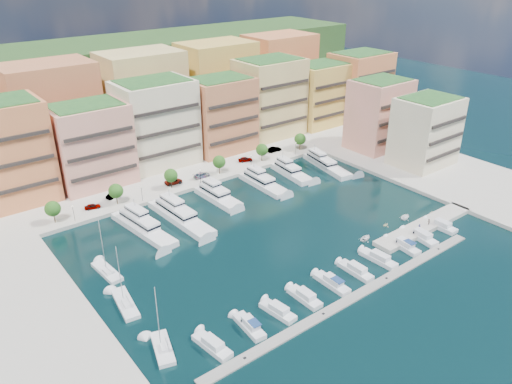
% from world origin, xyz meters
% --- Properties ---
extents(ground, '(400.00, 400.00, 0.00)m').
position_xyz_m(ground, '(0.00, 0.00, 0.00)').
color(ground, black).
rests_on(ground, ground).
extents(north_quay, '(220.00, 64.00, 2.00)m').
position_xyz_m(north_quay, '(0.00, 62.00, 0.00)').
color(north_quay, '#9E998E').
rests_on(north_quay, ground).
extents(east_quay, '(34.00, 76.00, 2.00)m').
position_xyz_m(east_quay, '(62.00, -8.00, 0.00)').
color(east_quay, '#9E998E').
rests_on(east_quay, ground).
extents(west_quay, '(34.00, 76.00, 2.00)m').
position_xyz_m(west_quay, '(-62.00, -8.00, 0.00)').
color(west_quay, '#9E998E').
rests_on(west_quay, ground).
extents(hillside, '(240.00, 40.00, 58.00)m').
position_xyz_m(hillside, '(0.00, 110.00, 0.00)').
color(hillside, '#1F3D18').
rests_on(hillside, ground).
extents(south_pontoon, '(72.00, 2.20, 0.35)m').
position_xyz_m(south_pontoon, '(-3.00, -30.00, 0.00)').
color(south_pontoon, gray).
rests_on(south_pontoon, ground).
extents(finger_pier, '(32.00, 5.00, 2.00)m').
position_xyz_m(finger_pier, '(30.00, -22.00, 0.00)').
color(finger_pier, '#9E998E').
rests_on(finger_pier, ground).
extents(apartment_1, '(20.00, 16.50, 26.80)m').
position_xyz_m(apartment_1, '(-44.00, 51.99, 14.31)').
color(apartment_1, '#D57947').
rests_on(apartment_1, north_quay).
extents(apartment_2, '(20.00, 15.50, 22.80)m').
position_xyz_m(apartment_2, '(-23.00, 49.99, 12.31)').
color(apartment_2, '#E99082').
rests_on(apartment_2, north_quay).
extents(apartment_3, '(22.00, 16.50, 25.80)m').
position_xyz_m(apartment_3, '(-2.00, 51.99, 13.81)').
color(apartment_3, beige).
rests_on(apartment_3, north_quay).
extents(apartment_4, '(20.00, 15.50, 23.80)m').
position_xyz_m(apartment_4, '(20.00, 49.99, 12.81)').
color(apartment_4, '#C07248').
rests_on(apartment_4, north_quay).
extents(apartment_5, '(22.00, 16.50, 26.80)m').
position_xyz_m(apartment_5, '(42.00, 51.99, 14.31)').
color(apartment_5, '#E5CE79').
rests_on(apartment_5, north_quay).
extents(apartment_6, '(20.00, 15.50, 22.80)m').
position_xyz_m(apartment_6, '(64.00, 49.99, 12.31)').
color(apartment_6, gold).
rests_on(apartment_6, north_quay).
extents(apartment_7, '(22.00, 16.50, 24.80)m').
position_xyz_m(apartment_7, '(84.00, 47.99, 13.31)').
color(apartment_7, '#D57947').
rests_on(apartment_7, north_quay).
extents(apartment_east_a, '(18.00, 14.50, 22.80)m').
position_xyz_m(apartment_east_a, '(62.00, 19.99, 12.31)').
color(apartment_east_a, '#E99082').
rests_on(apartment_east_a, east_quay).
extents(apartment_east_b, '(18.00, 14.50, 20.80)m').
position_xyz_m(apartment_east_b, '(62.00, 1.99, 11.31)').
color(apartment_east_b, beige).
rests_on(apartment_east_b, east_quay).
extents(backblock_1, '(26.00, 18.00, 30.00)m').
position_xyz_m(backblock_1, '(-25.00, 74.00, 16.00)').
color(backblock_1, '#C07248').
rests_on(backblock_1, north_quay).
extents(backblock_2, '(26.00, 18.00, 30.00)m').
position_xyz_m(backblock_2, '(5.00, 74.00, 16.00)').
color(backblock_2, '#E5CE79').
rests_on(backblock_2, north_quay).
extents(backblock_3, '(26.00, 18.00, 30.00)m').
position_xyz_m(backblock_3, '(35.00, 74.00, 16.00)').
color(backblock_3, gold).
rests_on(backblock_3, north_quay).
extents(backblock_4, '(26.00, 18.00, 30.00)m').
position_xyz_m(backblock_4, '(65.00, 74.00, 16.00)').
color(backblock_4, '#D57947').
rests_on(backblock_4, north_quay).
extents(tree_0, '(3.80, 3.80, 5.65)m').
position_xyz_m(tree_0, '(-40.00, 33.50, 4.74)').
color(tree_0, '#473323').
rests_on(tree_0, north_quay).
extents(tree_1, '(3.80, 3.80, 5.65)m').
position_xyz_m(tree_1, '(-24.00, 33.50, 4.74)').
color(tree_1, '#473323').
rests_on(tree_1, north_quay).
extents(tree_2, '(3.80, 3.80, 5.65)m').
position_xyz_m(tree_2, '(-8.00, 33.50, 4.74)').
color(tree_2, '#473323').
rests_on(tree_2, north_quay).
extents(tree_3, '(3.80, 3.80, 5.65)m').
position_xyz_m(tree_3, '(8.00, 33.50, 4.74)').
color(tree_3, '#473323').
rests_on(tree_3, north_quay).
extents(tree_4, '(3.80, 3.80, 5.65)m').
position_xyz_m(tree_4, '(24.00, 33.50, 4.74)').
color(tree_4, '#473323').
rests_on(tree_4, north_quay).
extents(tree_5, '(3.80, 3.80, 5.65)m').
position_xyz_m(tree_5, '(40.00, 33.50, 4.74)').
color(tree_5, '#473323').
rests_on(tree_5, north_quay).
extents(lamppost_0, '(0.30, 0.30, 4.20)m').
position_xyz_m(lamppost_0, '(-36.00, 31.20, 3.83)').
color(lamppost_0, black).
rests_on(lamppost_0, north_quay).
extents(lamppost_1, '(0.30, 0.30, 4.20)m').
position_xyz_m(lamppost_1, '(-18.00, 31.20, 3.83)').
color(lamppost_1, black).
rests_on(lamppost_1, north_quay).
extents(lamppost_2, '(0.30, 0.30, 4.20)m').
position_xyz_m(lamppost_2, '(0.00, 31.20, 3.83)').
color(lamppost_2, black).
rests_on(lamppost_2, north_quay).
extents(lamppost_3, '(0.30, 0.30, 4.20)m').
position_xyz_m(lamppost_3, '(18.00, 31.20, 3.83)').
color(lamppost_3, black).
rests_on(lamppost_3, north_quay).
extents(lamppost_4, '(0.30, 0.30, 4.20)m').
position_xyz_m(lamppost_4, '(36.00, 31.20, 3.83)').
color(lamppost_4, black).
rests_on(lamppost_4, north_quay).
extents(yacht_1, '(7.08, 22.80, 7.30)m').
position_xyz_m(yacht_1, '(-24.43, 18.66, 1.09)').
color(yacht_1, silver).
rests_on(yacht_1, ground).
extents(yacht_2, '(6.09, 23.95, 7.30)m').
position_xyz_m(yacht_2, '(-14.65, 18.13, 1.21)').
color(yacht_2, silver).
rests_on(yacht_2, ground).
extents(yacht_3, '(5.23, 16.32, 7.30)m').
position_xyz_m(yacht_3, '(-0.99, 21.59, 1.21)').
color(yacht_3, silver).
rests_on(yacht_3, ground).
extents(yacht_4, '(5.05, 18.02, 7.30)m').
position_xyz_m(yacht_4, '(13.90, 20.74, 1.09)').
color(yacht_4, silver).
rests_on(yacht_4, ground).
extents(yacht_5, '(6.06, 16.39, 7.30)m').
position_xyz_m(yacht_5, '(25.38, 21.66, 1.21)').
color(yacht_5, silver).
rests_on(yacht_5, ground).
extents(yacht_6, '(8.02, 21.10, 7.30)m').
position_xyz_m(yacht_6, '(37.79, 19.53, 1.21)').
color(yacht_6, silver).
rests_on(yacht_6, ground).
extents(cruiser_0, '(3.47, 8.35, 2.55)m').
position_xyz_m(cruiser_0, '(-32.76, -24.59, 0.55)').
color(cruiser_0, silver).
rests_on(cruiser_0, ground).
extents(cruiser_1, '(2.96, 7.90, 2.66)m').
position_xyz_m(cruiser_1, '(-24.91, -24.60, 0.57)').
color(cruiser_1, silver).
rests_on(cruiser_1, ground).
extents(cruiser_2, '(3.32, 7.82, 2.55)m').
position_xyz_m(cruiser_2, '(-18.30, -24.58, 0.55)').
color(cruiser_2, silver).
rests_on(cruiser_2, ground).
extents(cruiser_3, '(2.52, 7.69, 2.55)m').
position_xyz_m(cruiser_3, '(-11.62, -24.58, 0.55)').
color(cruiser_3, silver).
rests_on(cruiser_3, ground).
extents(cruiser_4, '(2.48, 8.39, 2.66)m').
position_xyz_m(cruiser_4, '(-4.23, -24.61, 0.57)').
color(cruiser_4, silver).
rests_on(cruiser_4, ground).
extents(cruiser_5, '(2.42, 8.26, 2.55)m').
position_xyz_m(cruiser_5, '(2.76, -24.59, 0.55)').
color(cruiser_5, silver).
rests_on(cruiser_5, ground).
extents(cruiser_6, '(2.89, 8.81, 2.55)m').
position_xyz_m(cruiser_6, '(10.02, -24.60, 0.55)').
color(cruiser_6, silver).
rests_on(cruiser_6, ground).
extents(cruiser_7, '(3.24, 8.51, 2.66)m').
position_xyz_m(cruiser_7, '(18.67, -24.61, 0.57)').
color(cruiser_7, silver).
rests_on(cruiser_7, ground).
extents(cruiser_8, '(3.71, 8.80, 2.55)m').
position_xyz_m(cruiser_8, '(25.09, -24.59, 0.55)').
color(cruiser_8, silver).
rests_on(cruiser_8, ground).
extents(cruiser_9, '(2.66, 7.73, 2.55)m').
position_xyz_m(cruiser_9, '(33.13, -24.58, 0.55)').
color(cruiser_9, silver).
rests_on(cruiser_9, ground).
extents(sailboat_2, '(3.39, 9.45, 13.20)m').
position_xyz_m(sailboat_2, '(-38.07, 6.93, 0.31)').
color(sailboat_2, silver).
rests_on(sailboat_2, ground).
extents(sailboat_0, '(5.06, 8.69, 13.20)m').
position_xyz_m(sailboat_0, '(-39.59, -19.95, 0.32)').
color(sailboat_0, silver).
rests_on(sailboat_0, ground).
extents(sailboat_1, '(4.20, 10.48, 13.20)m').
position_xyz_m(sailboat_1, '(-39.52, -5.08, 0.31)').
color(sailboat_1, silver).
rests_on(sailboat_1, ground).
extents(tender_1, '(1.75, 1.51, 0.92)m').
position_xyz_m(tender_1, '(23.23, -15.83, 0.46)').
color(tender_1, beige).
rests_on(tender_1, ground).
extents(tender_3, '(1.78, 1.57, 0.89)m').
position_xyz_m(tender_3, '(37.53, -19.00, 0.44)').
color(tender_3, '#BFAD92').
rests_on(tender_3, ground).
extents(tender_0, '(3.96, 3.25, 0.71)m').
position_xyz_m(tender_0, '(14.71, -16.93, 0.36)').
color(tender_0, white).
rests_on(tender_0, ground).
extents(tender_2, '(4.10, 3.40, 0.74)m').
position_xyz_m(tender_2, '(30.44, -16.20, 0.37)').
color(tender_2, white).
rests_on(tender_2, ground).
extents(car_0, '(4.24, 2.47, 1.36)m').
position_xyz_m(car_0, '(-30.12, 34.88, 1.68)').
color(car_0, gray).
rests_on(car_0, north_quay).
extents(car_1, '(4.68, 3.05, 1.46)m').
position_xyz_m(car_1, '(-23.22, 37.66, 1.73)').
color(car_1, gray).
rests_on(car_1, north_quay).
extents(car_2, '(5.18, 2.51, 1.42)m').
position_xyz_m(car_2, '(-6.25, 35.54, 1.71)').
color(car_2, gray).
rests_on(car_2, north_quay).
extents(car_3, '(5.14, 2.22, 1.47)m').
position_xyz_m(car_3, '(2.41, 34.36, 1.74)').
color(car_3, gray).
rests_on(car_3, north_quay).
extents(car_4, '(4.79, 3.24, 1.51)m').
position_xyz_m(car_4, '(19.68, 36.39, 1.76)').
color(car_4, gray).
rests_on(car_4, north_quay).
extents(car_5, '(5.02, 2.05, 1.62)m').
position_xyz_m(car_5, '(32.19, 37.32, 1.81)').
color(car_5, gray).
rests_on(car_5, north_quay).
extents(person_0, '(0.60, 0.75, 1.79)m').
position_xyz_m(person_0, '(26.32, -23.02, 1.89)').
color(person_0, navy).
rests_on(person_0, finger_pier).
extents(person_1, '(0.88, 0.78, 1.53)m').
position_xyz_m(person_1, '(30.62, -22.59, 1.76)').
color(person_1, '#453329').
rests_on(person_1, finger_pier).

